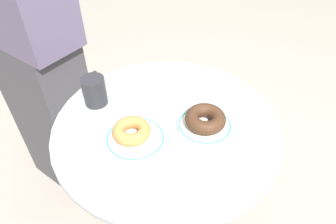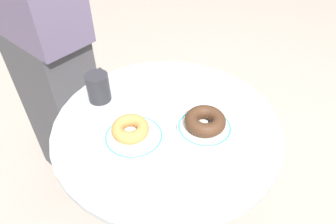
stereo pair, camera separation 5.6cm
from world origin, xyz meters
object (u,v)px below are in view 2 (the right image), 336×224
Objects in this scene: plate_right at (204,127)px; person_figure at (43,45)px; plate_left at (134,136)px; donut_old_fashioned at (130,129)px; cafe_table at (167,168)px; coffee_mug at (98,86)px; donut_chocolate at (205,121)px.

person_figure reaches higher than plate_right.
plate_left is 0.03m from donut_old_fashioned.
cafe_table is 6.50× the size of coffee_mug.
person_figure is (-0.22, 0.37, -0.02)m from coffee_mug.
donut_chocolate reaches higher than donut_old_fashioned.
plate_left is 1.47× the size of coffee_mug.
cafe_table is 0.26m from plate_left.
cafe_table is 0.29m from donut_old_fashioned.
donut_old_fashioned reaches higher than plate_right.
coffee_mug is at bearing 145.79° from donut_chocolate.
donut_chocolate is at bearing -0.58° from plate_left.
cafe_table is 0.73m from person_figure.
plate_left is 0.23m from coffee_mug.
donut_old_fashioned is 0.22m from coffee_mug.
donut_old_fashioned is at bearing -163.81° from cafe_table.
person_figure reaches higher than donut_old_fashioned.
person_figure is at bearing 118.75° from donut_old_fashioned.
cafe_table is 6.20× the size of donut_chocolate.
person_figure is at bearing 132.83° from donut_chocolate.
plate_right is (0.11, -0.05, 0.23)m from cafe_table.
coffee_mug reaches higher than donut_old_fashioned.
plate_right is 0.10× the size of person_figure.
donut_chocolate is (0.23, -0.01, 0.00)m from donut_old_fashioned.
donut_old_fashioned is at bearing 176.95° from plate_right.
cafe_table is 4.63× the size of plate_right.
donut_chocolate is 0.08× the size of person_figure.
plate_right is at bearing -3.05° from donut_old_fashioned.
cafe_table is at bearing 157.15° from plate_right.
plate_right is 0.38m from coffee_mug.
coffee_mug is at bearing 140.68° from cafe_table.
coffee_mug reaches higher than donut_chocolate.
plate_right is at bearing -0.58° from plate_left.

